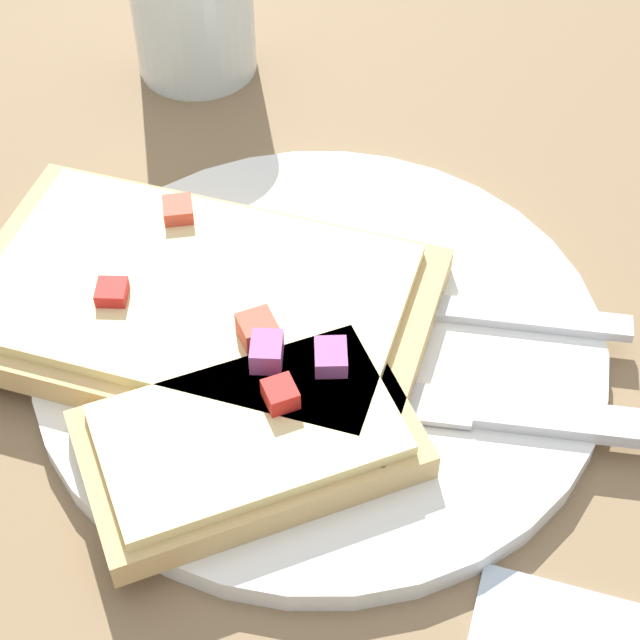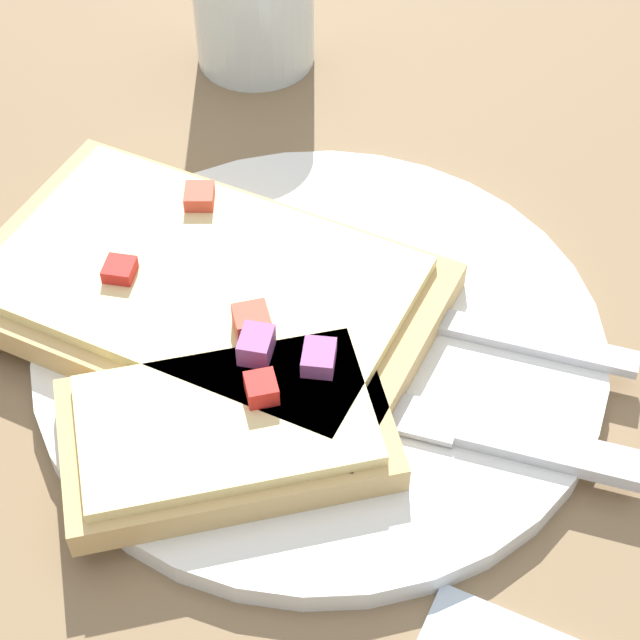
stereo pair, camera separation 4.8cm
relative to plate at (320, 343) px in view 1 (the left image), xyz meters
name	(u,v)px [view 1 (the left image)]	position (x,y,z in m)	size (l,w,h in m)	color
ground_plane	(320,352)	(0.00, 0.00, -0.01)	(4.00, 4.00, 0.00)	#7F6647
plate	(320,343)	(0.00, 0.00, 0.00)	(0.26, 0.26, 0.01)	white
fork	(387,302)	(-0.02, -0.03, 0.01)	(0.20, 0.05, 0.01)	silver
knife	(453,407)	(-0.07, 0.02, 0.01)	(0.20, 0.05, 0.01)	silver
pizza_slice_main	(197,303)	(0.06, 0.01, 0.02)	(0.21, 0.13, 0.03)	tan
pizza_slice_corner	(250,439)	(0.01, 0.07, 0.02)	(0.15, 0.14, 0.03)	tan
crumb_scatter	(277,340)	(0.02, 0.01, 0.01)	(0.06, 0.02, 0.01)	#D8B45C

